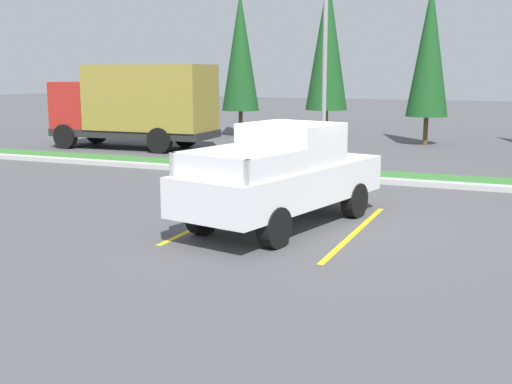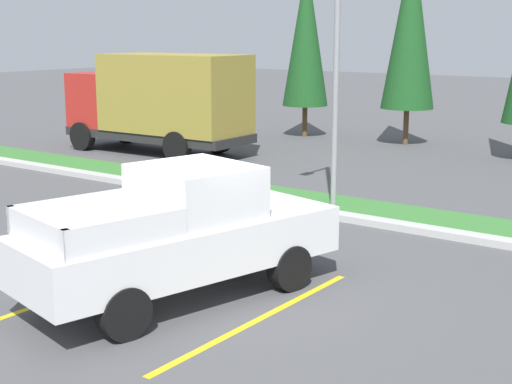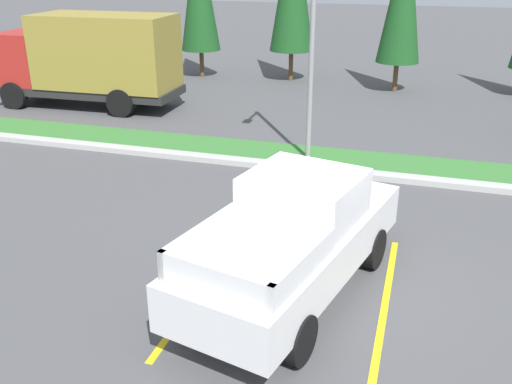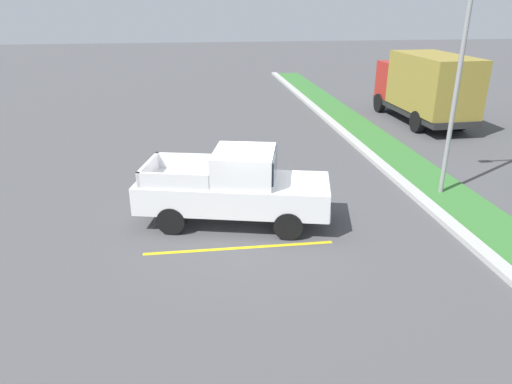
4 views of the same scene
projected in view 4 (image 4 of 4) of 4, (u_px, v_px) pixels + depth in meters
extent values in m
plane|color=#4C4C4F|center=(266.00, 222.00, 13.40)|extent=(120.00, 120.00, 0.00)
cube|color=yellow|center=(230.00, 200.00, 14.87)|extent=(0.12, 4.80, 0.01)
cube|color=yellow|center=(240.00, 248.00, 12.03)|extent=(0.12, 4.80, 0.01)
cube|color=#B2B2AD|center=(434.00, 210.00, 14.00)|extent=(56.00, 0.40, 0.15)
cube|color=#387533|center=(469.00, 210.00, 14.15)|extent=(56.00, 1.80, 0.06)
cylinder|color=black|center=(290.00, 200.00, 13.95)|extent=(0.45, 0.80, 0.76)
cylinder|color=black|center=(288.00, 225.00, 12.38)|extent=(0.45, 0.80, 0.76)
cylinder|color=black|center=(186.00, 196.00, 14.23)|extent=(0.45, 0.80, 0.76)
cylinder|color=black|center=(172.00, 220.00, 12.67)|extent=(0.45, 0.80, 0.76)
cube|color=white|center=(234.00, 193.00, 13.12)|extent=(3.05, 5.50, 0.76)
cube|color=white|center=(244.00, 166.00, 12.79)|extent=(2.08, 1.96, 0.84)
cube|color=#2D3842|center=(275.00, 165.00, 12.70)|extent=(1.59, 0.43, 0.63)
cube|color=white|center=(188.00, 161.00, 13.81)|extent=(0.54, 1.87, 0.44)
cube|color=white|center=(173.00, 182.00, 12.24)|extent=(0.54, 1.87, 0.44)
cube|color=white|center=(149.00, 170.00, 13.11)|extent=(1.77, 0.51, 0.44)
cube|color=silver|center=(326.00, 205.00, 12.98)|extent=(1.79, 0.57, 0.28)
cylinder|color=black|center=(380.00, 103.00, 26.30)|extent=(1.01, 0.33, 1.00)
cylinder|color=black|center=(417.00, 102.00, 26.64)|extent=(1.01, 0.33, 1.00)
cylinder|color=black|center=(417.00, 122.00, 22.28)|extent=(1.01, 0.33, 1.00)
cylinder|color=black|center=(460.00, 120.00, 22.61)|extent=(1.01, 0.33, 1.00)
cube|color=#262626|center=(421.00, 110.00, 24.04)|extent=(6.87, 2.50, 0.30)
cube|color=#AD231E|center=(401.00, 80.00, 25.95)|extent=(1.67, 2.35, 1.90)
cube|color=#2D3842|center=(395.00, 73.00, 26.61)|extent=(0.12, 2.10, 0.90)
cube|color=olive|center=(433.00, 83.00, 22.76)|extent=(5.07, 2.55, 2.60)
cylinder|color=gray|center=(457.00, 83.00, 14.06)|extent=(0.14, 0.14, 7.07)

